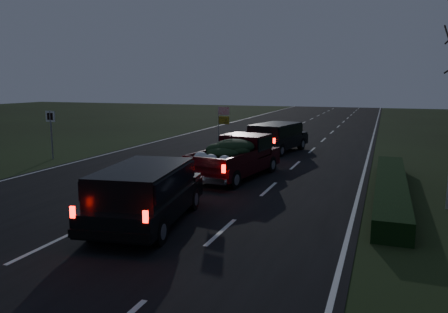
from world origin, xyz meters
The scene contains 7 objects.
ground centered at (0.00, 0.00, 0.00)m, with size 120.00×120.00×0.00m, color black.
road_asphalt centered at (0.00, 0.00, 0.01)m, with size 14.00×120.00×0.02m, color black.
hedge_row centered at (7.80, 3.00, 0.30)m, with size 1.00×10.00×0.60m, color black.
route_sign centered at (-8.50, 5.00, 1.66)m, with size 0.55×0.08×2.50m.
pickup_truck centered at (1.82, 4.00, 0.97)m, with size 2.62×5.17×2.59m.
lead_suv centered at (1.80, 11.15, 1.00)m, with size 2.78×4.90×1.33m.
rear_suv centered at (1.45, -2.66, 1.02)m, with size 2.66×4.93×1.35m.
Camera 1 is at (7.46, -12.75, 3.88)m, focal length 35.00 mm.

